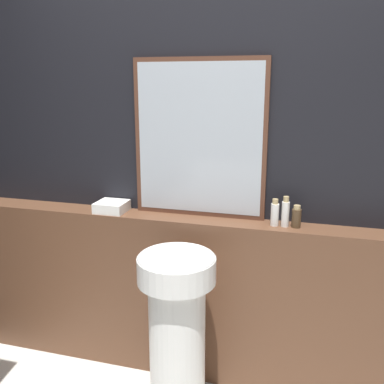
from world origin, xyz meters
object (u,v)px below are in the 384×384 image
at_px(conditioner_bottle, 285,213).
at_px(shampoo_bottle, 275,213).
at_px(lotion_bottle, 296,217).
at_px(mirror, 199,139).
at_px(towel_stack, 112,207).
at_px(pedestal_sink, 177,330).

bearing_deg(conditioner_bottle, shampoo_bottle, 180.00).
distance_m(shampoo_bottle, lotion_bottle, 0.11).
height_order(mirror, towel_stack, mirror).
distance_m(pedestal_sink, mirror, 1.02).
bearing_deg(pedestal_sink, towel_stack, 144.28).
bearing_deg(pedestal_sink, shampoo_bottle, 40.87).
xyz_separation_m(shampoo_bottle, lotion_bottle, (0.11, 0.00, -0.01)).
relative_size(pedestal_sink, lotion_bottle, 7.56).
xyz_separation_m(towel_stack, shampoo_bottle, (0.96, 0.00, 0.04)).
relative_size(conditioner_bottle, lotion_bottle, 1.36).
bearing_deg(pedestal_sink, lotion_bottle, 34.45).
bearing_deg(mirror, shampoo_bottle, -9.52).
bearing_deg(shampoo_bottle, mirror, 170.48).
bearing_deg(mirror, pedestal_sink, -89.41).
relative_size(towel_stack, lotion_bottle, 1.45).
bearing_deg(conditioner_bottle, towel_stack, 180.00).
height_order(pedestal_sink, conditioner_bottle, conditioner_bottle).
xyz_separation_m(mirror, conditioner_bottle, (0.49, -0.07, -0.36)).
xyz_separation_m(pedestal_sink, conditioner_bottle, (0.49, 0.38, 0.56)).
bearing_deg(conditioner_bottle, mirror, 171.53).
relative_size(pedestal_sink, towel_stack, 5.21).
height_order(pedestal_sink, shampoo_bottle, shampoo_bottle).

